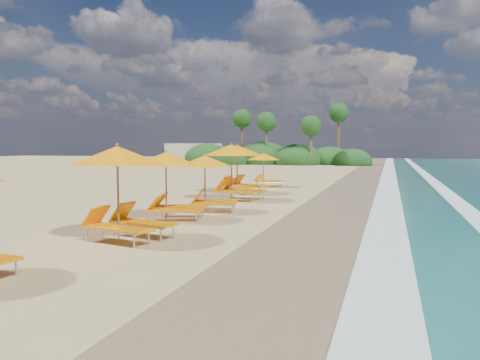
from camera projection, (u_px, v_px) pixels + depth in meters
ground at (240, 211)px, 18.96m from camera, size 160.00×160.00×0.00m
wet_sand at (344, 215)px, 17.78m from camera, size 4.00×160.00×0.01m
surf_foam at (422, 217)px, 16.98m from camera, size 4.00×160.00×0.01m
station_1 at (123, 186)px, 13.08m from camera, size 3.20×3.08×2.61m
station_2 at (171, 181)px, 16.74m from camera, size 2.90×2.78×2.39m
station_3 at (209, 179)px, 18.78m from camera, size 2.76×2.67×2.22m
station_4 at (236, 168)px, 22.64m from camera, size 3.02×2.84×2.66m
station_5 at (240, 165)px, 25.79m from camera, size 3.43×3.39×2.63m
station_6 at (266, 167)px, 29.85m from camera, size 2.82×2.82×2.12m
treeline at (270, 157)px, 65.18m from camera, size 25.80×8.80×9.74m
beach_building at (194, 153)px, 71.09m from camera, size 7.00×5.00×2.80m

